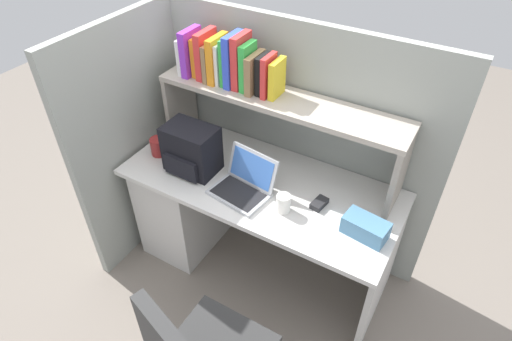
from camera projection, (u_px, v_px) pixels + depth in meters
The scene contains 12 objects.
ground_plane at pixel (260, 263), 2.93m from camera, with size 8.00×8.00×0.00m, color slate.
desk at pixel (209, 200), 2.82m from camera, with size 1.60×0.70×0.73m.
cubicle_partition_rear at pixel (291, 142), 2.69m from camera, with size 1.84×0.05×1.55m, color #939991.
cubicle_partition_left at pixel (140, 136), 2.73m from camera, with size 0.05×1.06×1.55m, color #939991.
overhead_hutch at pixel (279, 113), 2.37m from camera, with size 1.44×0.28×0.45m.
reference_books_on_shelf at pixel (227, 62), 2.36m from camera, with size 0.61×0.18×0.30m.
laptop at pixel (244, 184), 2.37m from camera, with size 0.34×0.30×0.22m.
backpack at pixel (191, 150), 2.47m from camera, with size 0.30×0.22×0.28m.
computer_mouse at pixel (319, 203), 2.30m from camera, with size 0.06×0.10×0.03m, color #262628.
paper_cup at pixel (283, 203), 2.25m from camera, with size 0.08×0.08×0.10m, color white.
tissue_box at pixel (365, 228), 2.12m from camera, with size 0.22×0.12×0.10m, color teal.
snack_canister at pixel (159, 146), 2.63m from camera, with size 0.10×0.10×0.11m, color maroon.
Camera 1 is at (0.91, -1.61, 2.35)m, focal length 30.24 mm.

